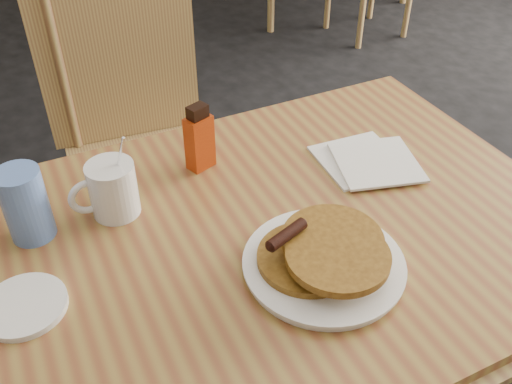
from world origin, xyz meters
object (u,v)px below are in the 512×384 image
at_px(main_table, 254,249).
at_px(blue_tumbler, 25,205).
at_px(syrup_bottle, 199,139).
at_px(pancake_plate, 324,258).
at_px(coffee_mug, 111,189).
at_px(chair_main_far, 137,122).

relative_size(main_table, blue_tumbler, 9.14).
distance_m(main_table, syrup_bottle, 0.27).
bearing_deg(pancake_plate, coffee_mug, 130.63).
bearing_deg(chair_main_far, main_table, -82.78).
distance_m(chair_main_far, blue_tumbler, 0.68).
bearing_deg(blue_tumbler, coffee_mug, -3.60).
bearing_deg(coffee_mug, pancake_plate, -67.84).
distance_m(coffee_mug, blue_tumbler, 0.16).
distance_m(chair_main_far, coffee_mug, 0.62).
height_order(main_table, chair_main_far, chair_main_far).
xyz_separation_m(main_table, blue_tumbler, (-0.37, 0.20, 0.11)).
bearing_deg(coffee_mug, syrup_bottle, -2.25).
height_order(main_table, coffee_mug, coffee_mug).
relative_size(main_table, pancake_plate, 4.60).
distance_m(coffee_mug, syrup_bottle, 0.22).
bearing_deg(coffee_mug, blue_tumbler, 157.93).
relative_size(chair_main_far, blue_tumbler, 6.95).
bearing_deg(main_table, coffee_mug, 138.64).
relative_size(chair_main_far, coffee_mug, 5.75).
height_order(chair_main_far, syrup_bottle, chair_main_far).
bearing_deg(pancake_plate, blue_tumbler, 142.38).
distance_m(main_table, chair_main_far, 0.74).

